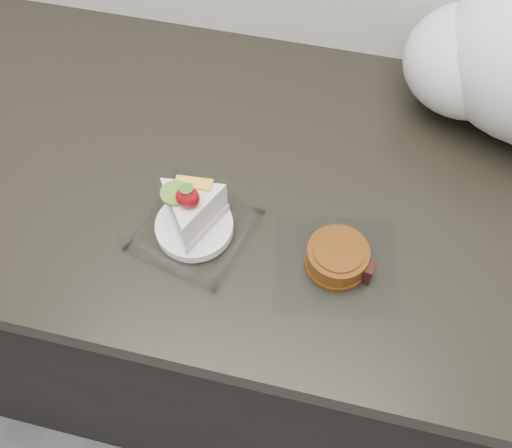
% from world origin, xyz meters
% --- Properties ---
extents(counter, '(2.04, 0.64, 0.90)m').
position_xyz_m(counter, '(0.00, 1.69, 0.45)').
color(counter, black).
rests_on(counter, ground).
extents(cake_tray, '(0.18, 0.18, 0.12)m').
position_xyz_m(cake_tray, '(0.00, 1.56, 0.93)').
color(cake_tray, white).
rests_on(cake_tray, counter).
extents(mooncake_wrap, '(0.19, 0.19, 0.04)m').
position_xyz_m(mooncake_wrap, '(0.21, 1.56, 0.92)').
color(mooncake_wrap, white).
rests_on(mooncake_wrap, counter).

